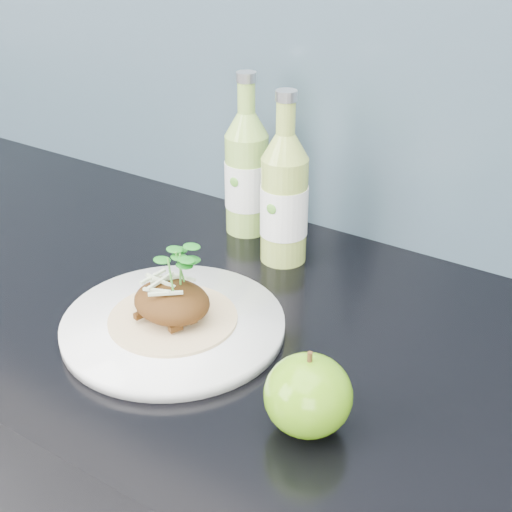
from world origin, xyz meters
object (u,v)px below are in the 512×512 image
object	(u,v)px
cider_bottle_left	(247,174)
cider_bottle_right	(284,199)
dinner_plate	(173,325)
green_apple	(308,395)

from	to	relation	value
cider_bottle_left	cider_bottle_right	bearing A→B (deg)	-4.22
dinner_plate	cider_bottle_right	world-z (taller)	cider_bottle_right
cider_bottle_left	dinner_plate	bearing A→B (deg)	-50.68
dinner_plate	cider_bottle_right	bearing A→B (deg)	86.31
dinner_plate	cider_bottle_left	distance (m)	0.30
dinner_plate	cider_bottle_left	size ratio (longest dim) A/B	1.37
dinner_plate	green_apple	bearing A→B (deg)	-15.11
green_apple	cider_bottle_right	world-z (taller)	cider_bottle_right
green_apple	cider_bottle_right	distance (m)	0.36
cider_bottle_right	green_apple	bearing A→B (deg)	-70.75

